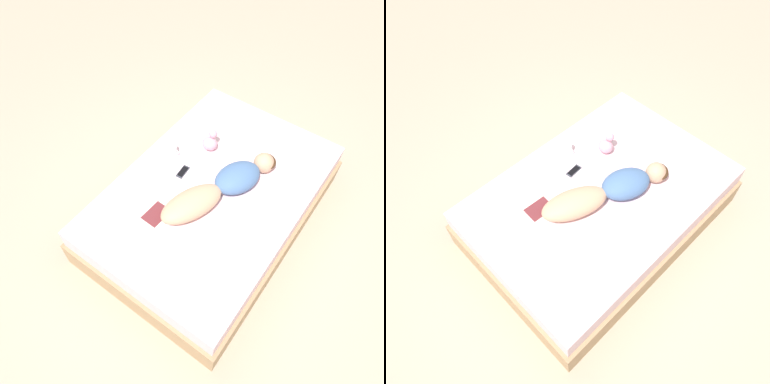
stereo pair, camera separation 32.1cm
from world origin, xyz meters
The scene contains 7 objects.
ground_plane centered at (0.00, 0.00, 0.00)m, with size 12.00×12.00×0.00m, color #B7A88E.
bed centered at (0.00, 0.00, 0.25)m, with size 1.58×2.32×0.51m.
person centered at (0.09, -0.01, 0.61)m, with size 0.62×1.20×0.19m.
open_magazine centered at (-0.34, -0.52, 0.52)m, with size 0.50×0.34×0.01m.
coffee_mug centered at (-0.54, 0.11, 0.56)m, with size 0.12×0.09×0.09m.
cell_phone centered at (-0.32, -0.02, 0.52)m, with size 0.08×0.16×0.01m.
plush_toy centered at (-0.29, 0.37, 0.59)m, with size 0.15×0.16×0.19m.
Camera 2 is at (1.26, -1.52, 3.15)m, focal length 35.00 mm.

